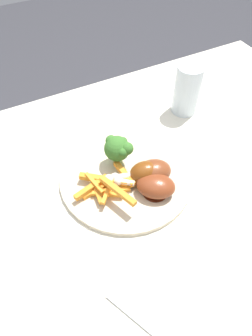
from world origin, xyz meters
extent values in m
plane|color=#333338|center=(0.00, 0.00, 0.00)|extent=(6.00, 6.00, 0.00)
cube|color=silver|center=(0.00, 0.00, 0.69)|extent=(1.18, 0.83, 0.03)
cylinder|color=#ACA695|center=(-0.53, -0.35, 0.34)|extent=(0.06, 0.06, 0.67)
cylinder|color=beige|center=(0.06, -0.05, 0.71)|extent=(0.29, 0.29, 0.01)
cylinder|color=#91AB5F|center=(0.06, -0.09, 0.73)|extent=(0.02, 0.02, 0.03)
sphere|color=#366C27|center=(0.06, -0.09, 0.76)|extent=(0.06, 0.06, 0.06)
sphere|color=#366C27|center=(0.04, -0.10, 0.77)|extent=(0.02, 0.02, 0.02)
sphere|color=#366C27|center=(0.06, -0.11, 0.78)|extent=(0.02, 0.02, 0.02)
sphere|color=#366C27|center=(0.06, -0.07, 0.77)|extent=(0.02, 0.02, 0.02)
sphere|color=#366C27|center=(0.06, -0.07, 0.77)|extent=(0.02, 0.02, 0.02)
sphere|color=#366C27|center=(0.04, -0.07, 0.77)|extent=(0.03, 0.03, 0.03)
cube|color=orange|center=(0.11, -0.04, 0.72)|extent=(0.11, 0.03, 0.01)
cube|color=orange|center=(0.06, -0.04, 0.73)|extent=(0.02, 0.07, 0.01)
cube|color=orange|center=(0.12, -0.01, 0.73)|extent=(0.06, 0.04, 0.01)
cube|color=orange|center=(0.13, -0.03, 0.73)|extent=(0.02, 0.07, 0.01)
cube|color=orange|center=(0.13, -0.04, 0.74)|extent=(0.02, 0.06, 0.01)
cube|color=orange|center=(0.11, -0.02, 0.74)|extent=(0.05, 0.06, 0.01)
cube|color=orange|center=(0.11, -0.02, 0.72)|extent=(0.09, 0.04, 0.01)
cube|color=orange|center=(0.14, -0.04, 0.73)|extent=(0.08, 0.03, 0.01)
cube|color=orange|center=(0.11, -0.05, 0.73)|extent=(0.09, 0.07, 0.01)
cube|color=orange|center=(0.10, 0.01, 0.76)|extent=(0.04, 0.09, 0.01)
cylinder|color=#541F0F|center=(0.02, 0.02, 0.72)|extent=(0.05, 0.05, 0.00)
ellipsoid|color=brown|center=(0.02, 0.02, 0.74)|extent=(0.10, 0.10, 0.04)
cylinder|color=beige|center=(0.07, -0.02, 0.74)|extent=(0.03, 0.03, 0.01)
sphere|color=silver|center=(0.09, -0.03, 0.74)|extent=(0.02, 0.02, 0.02)
cylinder|color=#50210A|center=(0.03, -0.02, 0.72)|extent=(0.05, 0.05, 0.00)
ellipsoid|color=brown|center=(0.03, -0.02, 0.74)|extent=(0.08, 0.07, 0.05)
cylinder|color=beige|center=(0.08, -0.03, 0.74)|extent=(0.04, 0.02, 0.01)
sphere|color=silver|center=(0.10, -0.04, 0.74)|extent=(0.02, 0.02, 0.02)
cylinder|color=#512111|center=(0.01, -0.01, 0.72)|extent=(0.05, 0.05, 0.00)
ellipsoid|color=brown|center=(0.01, -0.01, 0.74)|extent=(0.09, 0.08, 0.05)
cylinder|color=beige|center=(0.07, -0.03, 0.74)|extent=(0.04, 0.02, 0.01)
sphere|color=silver|center=(0.09, -0.04, 0.74)|extent=(0.02, 0.02, 0.02)
cube|color=silver|center=(0.16, 0.24, 0.71)|extent=(0.09, 0.18, 0.00)
cylinder|color=silver|center=(-0.19, -0.19, 0.77)|extent=(0.07, 0.07, 0.13)
camera|label=1|loc=(0.24, 0.32, 1.23)|focal=32.01mm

